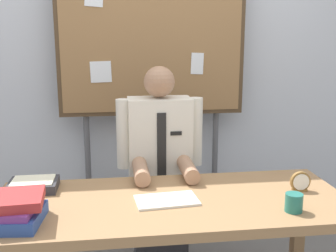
% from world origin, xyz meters
% --- Properties ---
extents(back_wall, '(6.40, 0.08, 2.70)m').
position_xyz_m(back_wall, '(0.00, 1.23, 1.35)').
color(back_wall, silver).
rests_on(back_wall, ground_plane).
extents(desk, '(1.83, 0.75, 0.74)m').
position_xyz_m(desk, '(0.00, 0.00, 0.66)').
color(desk, '#9E754C').
rests_on(desk, ground_plane).
extents(person, '(0.55, 0.56, 1.39)m').
position_xyz_m(person, '(0.00, 0.57, 0.64)').
color(person, '#2D2D33').
rests_on(person, ground_plane).
extents(bulletin_board, '(1.36, 0.09, 2.22)m').
position_xyz_m(bulletin_board, '(-0.00, 1.03, 1.58)').
color(bulletin_board, '#4C3823').
rests_on(bulletin_board, ground_plane).
extents(book_stack, '(0.24, 0.30, 0.13)m').
position_xyz_m(book_stack, '(-0.73, -0.18, 0.81)').
color(book_stack, '#2D4C99').
rests_on(book_stack, desk).
extents(open_notebook, '(0.33, 0.21, 0.01)m').
position_xyz_m(open_notebook, '(-0.03, -0.02, 0.75)').
color(open_notebook, white).
rests_on(open_notebook, desk).
extents(desk_clock, '(0.11, 0.04, 0.11)m').
position_xyz_m(desk_clock, '(0.70, 0.02, 0.79)').
color(desk_clock, olive).
rests_on(desk_clock, desk).
extents(coffee_mug, '(0.08, 0.08, 0.09)m').
position_xyz_m(coffee_mug, '(0.56, -0.22, 0.79)').
color(coffee_mug, '#267266').
rests_on(coffee_mug, desk).
extents(paper_tray, '(0.26, 0.20, 0.06)m').
position_xyz_m(paper_tray, '(-0.74, 0.24, 0.77)').
color(paper_tray, '#333338').
rests_on(paper_tray, desk).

